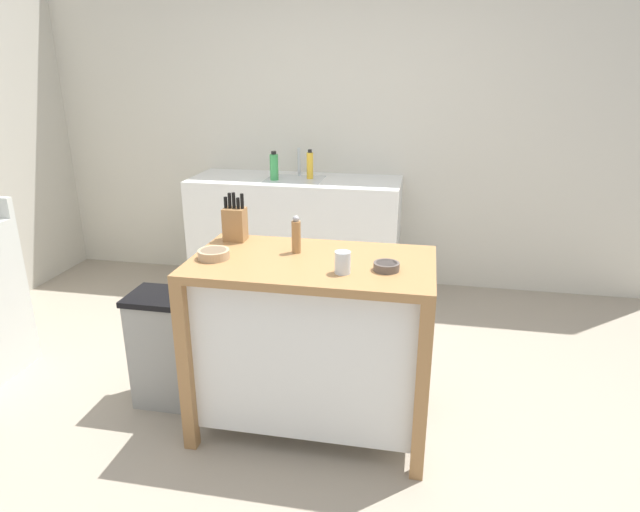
% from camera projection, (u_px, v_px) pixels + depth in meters
% --- Properties ---
extents(ground_plane, '(6.12, 6.12, 0.00)m').
position_uv_depth(ground_plane, '(286.00, 425.00, 2.81)').
color(ground_plane, gray).
rests_on(ground_plane, ground).
extents(wall_back, '(5.12, 0.10, 2.60)m').
position_uv_depth(wall_back, '(349.00, 125.00, 4.37)').
color(wall_back, beige).
rests_on(wall_back, ground).
extents(kitchen_island, '(1.14, 0.64, 0.90)m').
position_uv_depth(kitchen_island, '(312.00, 336.00, 2.66)').
color(kitchen_island, '#9E7042').
rests_on(kitchen_island, ground).
extents(knife_block, '(0.11, 0.09, 0.25)m').
position_uv_depth(knife_block, '(235.00, 223.00, 2.78)').
color(knife_block, '#9E7042').
rests_on(knife_block, kitchen_island).
extents(bowl_ceramic_small, '(0.15, 0.15, 0.04)m').
position_uv_depth(bowl_ceramic_small, '(214.00, 254.00, 2.54)').
color(bowl_ceramic_small, tan).
rests_on(bowl_ceramic_small, kitchen_island).
extents(bowl_ceramic_wide, '(0.12, 0.12, 0.04)m').
position_uv_depth(bowl_ceramic_wide, '(386.00, 266.00, 2.39)').
color(bowl_ceramic_wide, '#564C47').
rests_on(bowl_ceramic_wide, kitchen_island).
extents(drinking_cup, '(0.07, 0.07, 0.10)m').
position_uv_depth(drinking_cup, '(343.00, 262.00, 2.35)').
color(drinking_cup, silver).
rests_on(drinking_cup, kitchen_island).
extents(pepper_grinder, '(0.04, 0.04, 0.18)m').
position_uv_depth(pepper_grinder, '(296.00, 235.00, 2.60)').
color(pepper_grinder, '#9E7042').
rests_on(pepper_grinder, kitchen_island).
extents(trash_bin, '(0.36, 0.28, 0.63)m').
position_uv_depth(trash_bin, '(168.00, 348.00, 2.93)').
color(trash_bin, gray).
rests_on(trash_bin, ground).
extents(sink_counter, '(1.64, 0.60, 0.92)m').
position_uv_depth(sink_counter, '(296.00, 235.00, 4.39)').
color(sink_counter, silver).
rests_on(sink_counter, ground).
extents(sink_faucet, '(0.02, 0.02, 0.22)m').
position_uv_depth(sink_faucet, '(299.00, 162.00, 4.33)').
color(sink_faucet, '#B7BCC1').
rests_on(sink_faucet, sink_counter).
extents(bottle_dish_soap, '(0.05, 0.05, 0.23)m').
position_uv_depth(bottle_dish_soap, '(310.00, 165.00, 4.21)').
color(bottle_dish_soap, yellow).
rests_on(bottle_dish_soap, sink_counter).
extents(bottle_hand_soap, '(0.06, 0.06, 0.22)m').
position_uv_depth(bottle_hand_soap, '(274.00, 167.00, 4.17)').
color(bottle_hand_soap, green).
rests_on(bottle_hand_soap, sink_counter).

